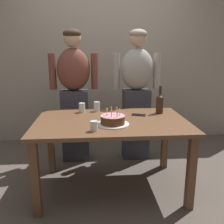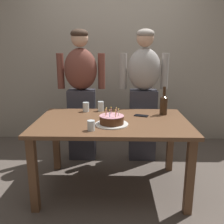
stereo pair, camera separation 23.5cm
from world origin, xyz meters
The scene contains 11 objects.
ground_plane centered at (0.00, 0.00, 0.00)m, with size 10.00×10.00×0.00m, color #564C44.
back_wall centered at (0.00, 1.55, 1.30)m, with size 5.20×0.10×2.60m, color #9E9384.
dining_table centered at (0.00, 0.00, 0.64)m, with size 1.50×0.96×0.74m.
birthday_cake centered at (0.00, -0.15, 0.78)m, with size 0.31×0.31×0.16m.
water_glass_near centered at (-0.17, -0.32, 0.78)m, with size 0.07×0.07×0.09m, color silver.
water_glass_far centered at (-0.30, 0.34, 0.79)m, with size 0.07×0.07×0.11m, color silver.
water_glass_side centered at (-0.14, 0.38, 0.79)m, with size 0.07×0.07×0.11m, color silver.
wine_bottle centered at (0.55, 0.24, 0.85)m, with size 0.08×0.08×0.30m.
cell_phone centered at (0.30, 0.17, 0.74)m, with size 0.14×0.07×0.01m, color black.
person_man_bearded centered at (-0.41, 0.75, 0.87)m, with size 0.61×0.27×1.66m.
person_woman_cardigan centered at (0.38, 0.75, 0.87)m, with size 0.61×0.27×1.66m.
Camera 2 is at (0.06, -2.34, 1.42)m, focal length 39.48 mm.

